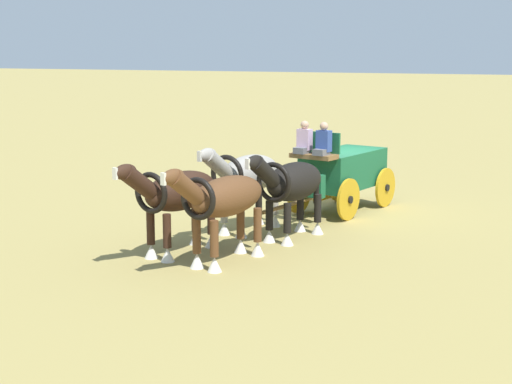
{
  "coord_description": "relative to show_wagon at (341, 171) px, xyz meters",
  "views": [
    {
      "loc": [
        21.02,
        5.52,
        4.57
      ],
      "look_at": [
        4.3,
        -0.96,
        1.2
      ],
      "focal_mm": 54.84,
      "sensor_mm": 36.0,
      "label": 1
    }
  ],
  "objects": [
    {
      "name": "show_wagon",
      "position": [
        0.0,
        0.0,
        0.0
      ],
      "size": [
        5.65,
        2.38,
        2.63
      ],
      "color": "#195B38",
      "rests_on": "ground"
    },
    {
      "name": "ground_plane",
      "position": [
        -0.17,
        0.04,
        -1.14
      ],
      "size": [
        220.0,
        220.0,
        0.0
      ],
      "primitive_type": "plane",
      "color": "#9E8C4C"
    },
    {
      "name": "draft_horse_lead_near",
      "position": [
        6.11,
        -0.89,
        0.22
      ],
      "size": [
        3.16,
        1.36,
        2.24
      ],
      "color": "brown",
      "rests_on": "ground"
    },
    {
      "name": "draft_horse_rear_off",
      "position": [
        3.26,
        -1.5,
        0.25
      ],
      "size": [
        3.07,
        1.42,
        2.27
      ],
      "color": "#9E998E",
      "rests_on": "ground"
    },
    {
      "name": "draft_horse_rear_near",
      "position": [
        3.58,
        -0.24,
        0.19
      ],
      "size": [
        2.94,
        1.37,
        2.2
      ],
      "color": "black",
      "rests_on": "ground"
    },
    {
      "name": "draft_horse_lead_off",
      "position": [
        5.79,
        -2.15,
        0.21
      ],
      "size": [
        3.13,
        1.37,
        2.22
      ],
      "color": "#331E14",
      "rests_on": "ground"
    }
  ]
}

